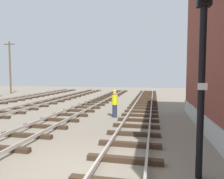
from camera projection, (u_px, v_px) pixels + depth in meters
The scene contains 5 objects.
ground_plane at pixel (83, 169), 6.13m from camera, with size 80.00×80.00×0.00m, color slate.
track_near_building at pixel (121, 169), 5.89m from camera, with size 2.50×59.14×0.32m.
signal_mast at pixel (203, 47), 5.35m from camera, with size 0.36×0.40×5.73m.
utility_pole_far at pixel (10, 67), 30.57m from camera, with size 1.80×0.24×7.82m.
track_worker_foreground at pixel (115, 104), 13.59m from camera, with size 0.40×0.40×1.87m.
Camera 1 is at (2.08, -5.64, 2.85)m, focal length 32.60 mm.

